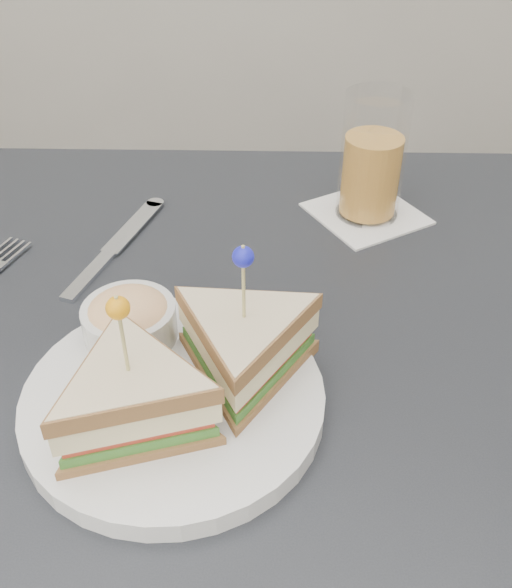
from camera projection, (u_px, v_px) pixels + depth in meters
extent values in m
cube|color=black|center=(245.00, 356.00, 0.61)|extent=(0.80, 0.80, 0.03)
cylinder|color=black|center=(51.00, 371.00, 1.12)|extent=(0.04, 0.04, 0.72)
cylinder|color=black|center=(461.00, 378.00, 1.11)|extent=(0.04, 0.04, 0.72)
cylinder|color=silver|center=(174.00, 401.00, 0.53)|extent=(0.29, 0.29, 0.01)
cylinder|color=silver|center=(173.00, 393.00, 0.53)|extent=(0.29, 0.29, 0.00)
cylinder|color=tan|center=(123.00, 341.00, 0.44)|extent=(0.00, 0.00, 0.08)
sphere|color=orange|center=(118.00, 308.00, 0.43)|extent=(0.02, 0.02, 0.02)
cylinder|color=tan|center=(244.00, 289.00, 0.49)|extent=(0.00, 0.00, 0.08)
sphere|color=#1619AC|center=(243.00, 257.00, 0.47)|extent=(0.02, 0.02, 0.02)
cylinder|color=silver|center=(130.00, 324.00, 0.57)|extent=(0.10, 0.10, 0.04)
ellipsoid|color=#E0B772|center=(128.00, 313.00, 0.56)|extent=(0.09, 0.09, 0.03)
cube|color=silver|center=(91.00, 274.00, 0.68)|extent=(0.04, 0.10, 0.01)
cube|color=silver|center=(133.00, 227.00, 0.75)|extent=(0.05, 0.11, 0.00)
cylinder|color=silver|center=(155.00, 203.00, 0.79)|extent=(0.03, 0.03, 0.00)
cube|color=silver|center=(366.00, 214.00, 0.78)|extent=(0.16, 0.16, 0.00)
cylinder|color=#BC8135|center=(371.00, 175.00, 0.75)|extent=(0.09, 0.09, 0.09)
cylinder|color=white|center=(373.00, 157.00, 0.73)|extent=(0.10, 0.10, 0.14)
cube|color=white|center=(377.00, 136.00, 0.73)|extent=(0.02, 0.02, 0.02)
cube|color=white|center=(369.00, 148.00, 0.71)|extent=(0.02, 0.02, 0.02)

